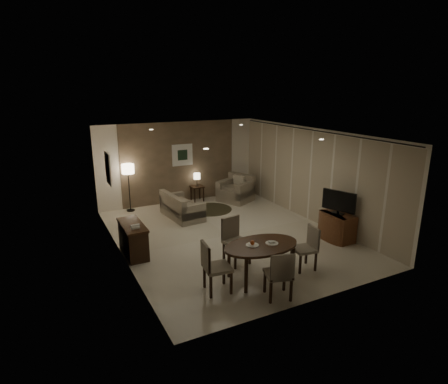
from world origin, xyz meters
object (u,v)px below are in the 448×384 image
chair_left (218,267)px  tv_cabinet (337,226)px  console_desk (133,239)px  chair_near (278,273)px  chair_right (304,249)px  floor_lamp (129,188)px  armchair (235,188)px  chair_far (237,242)px  dining_table (261,262)px  sofa (182,205)px  side_table (197,193)px

chair_left → tv_cabinet: bearing=-70.3°
console_desk → chair_near: 3.64m
chair_right → tv_cabinet: bearing=124.0°
floor_lamp → console_desk: bearing=-102.2°
console_desk → armchair: bearing=32.2°
chair_far → chair_left: size_ratio=1.02×
dining_table → armchair: armchair is taller
chair_right → floor_lamp: size_ratio=0.62×
chair_left → armchair: bearing=-25.2°
chair_left → sofa: size_ratio=0.64×
chair_right → armchair: bearing=175.5°
chair_far → floor_lamp: (-1.24, 4.73, 0.24)m
armchair → side_table: armchair is taller
armchair → floor_lamp: bearing=-126.4°
chair_right → side_table: chair_right is taller
chair_near → sofa: chair_near is taller
tv_cabinet → side_table: 5.10m
tv_cabinet → chair_near: size_ratio=0.93×
console_desk → floor_lamp: 3.31m
chair_near → console_desk: bearing=-40.6°
console_desk → armchair: (4.17, 2.63, 0.07)m
dining_table → sofa: (-0.09, 4.25, -0.01)m
tv_cabinet → chair_left: (-3.86, -0.88, 0.16)m
tv_cabinet → side_table: size_ratio=1.72×
tv_cabinet → chair_near: chair_near is taller
floor_lamp → sofa: bearing=-46.2°
chair_near → floor_lamp: 6.42m
chair_near → floor_lamp: (-1.25, 6.30, 0.27)m
dining_table → floor_lamp: (-1.34, 5.55, 0.38)m
sofa → armchair: armchair is taller
console_desk → tv_cabinet: (4.89, -1.50, -0.03)m
dining_table → chair_near: chair_near is taller
chair_near → side_table: size_ratio=1.85×
chair_left → chair_right: chair_left is taller
side_table → tv_cabinet: bearing=-68.4°
tv_cabinet → armchair: armchair is taller
dining_table → tv_cabinet: bearing=16.3°
chair_right → armchair: 5.14m
chair_far → chair_left: chair_far is taller
tv_cabinet → side_table: (-1.88, 4.75, -0.09)m
chair_far → floor_lamp: floor_lamp is taller
chair_near → armchair: (2.23, 5.71, -0.04)m
side_table → floor_lamp: 2.37m
tv_cabinet → chair_far: size_ratio=0.87×
chair_left → console_desk: bearing=30.4°
tv_cabinet → sofa: sofa is taller
chair_right → sofa: chair_right is taller
console_desk → chair_near: bearing=-57.7°
chair_far → tv_cabinet: bearing=-9.3°
dining_table → chair_far: chair_far is taller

